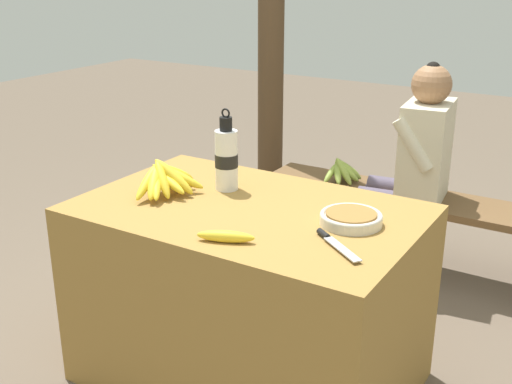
{
  "coord_description": "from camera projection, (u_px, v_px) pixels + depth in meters",
  "views": [
    {
      "loc": [
        1.1,
        -1.73,
        1.49
      ],
      "look_at": [
        0.0,
        0.05,
        0.73
      ],
      "focal_mm": 45.0,
      "sensor_mm": 36.0,
      "label": 1
    }
  ],
  "objects": [
    {
      "name": "market_counter",
      "position": [
        249.0,
        296.0,
        2.32
      ],
      "size": [
        1.17,
        0.76,
        0.69
      ],
      "color": "olive",
      "rests_on": "ground_plane"
    },
    {
      "name": "loose_banana_front",
      "position": [
        226.0,
        236.0,
        1.92
      ],
      "size": [
        0.18,
        0.1,
        0.04
      ],
      "rotation": [
        0.0,
        0.0,
        0.39
      ],
      "color": "yellow",
      "rests_on": "market_counter"
    },
    {
      "name": "ground_plane",
      "position": [
        249.0,
        376.0,
        2.44
      ],
      "size": [
        12.0,
        12.0,
        0.0
      ],
      "primitive_type": "plane",
      "color": "brown"
    },
    {
      "name": "support_post_near",
      "position": [
        271.0,
        12.0,
        3.57
      ],
      "size": [
        0.15,
        0.15,
        2.43
      ],
      "color": "#4C3823",
      "rests_on": "ground_plane"
    },
    {
      "name": "banana_bunch_green",
      "position": [
        343.0,
        170.0,
        3.32
      ],
      "size": [
        0.16,
        0.26,
        0.14
      ],
      "color": "#4C381E",
      "rests_on": "wooden_bench"
    },
    {
      "name": "knife",
      "position": [
        332.0,
        241.0,
        1.91
      ],
      "size": [
        0.2,
        0.16,
        0.02
      ],
      "rotation": [
        0.0,
        0.0,
        -0.63
      ],
      "color": "#BCBCC1",
      "rests_on": "market_counter"
    },
    {
      "name": "seated_vendor",
      "position": [
        415.0,
        157.0,
        3.05
      ],
      "size": [
        0.43,
        0.41,
        1.06
      ],
      "rotation": [
        0.0,
        0.0,
        3.26
      ],
      "color": "#564C60",
      "rests_on": "ground_plane"
    },
    {
      "name": "banana_bunch_ripe",
      "position": [
        166.0,
        178.0,
        2.3
      ],
      "size": [
        0.19,
        0.31,
        0.14
      ],
      "color": "#4C381E",
      "rests_on": "market_counter"
    },
    {
      "name": "serving_bowl",
      "position": [
        351.0,
        218.0,
        2.05
      ],
      "size": [
        0.2,
        0.2,
        0.04
      ],
      "color": "silver",
      "rests_on": "market_counter"
    },
    {
      "name": "water_bottle",
      "position": [
        226.0,
        158.0,
        2.33
      ],
      "size": [
        0.08,
        0.08,
        0.3
      ],
      "color": "white",
      "rests_on": "market_counter"
    },
    {
      "name": "wooden_bench",
      "position": [
        415.0,
        208.0,
        3.17
      ],
      "size": [
        1.58,
        0.32,
        0.4
      ],
      "color": "brown",
      "rests_on": "ground_plane"
    }
  ]
}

